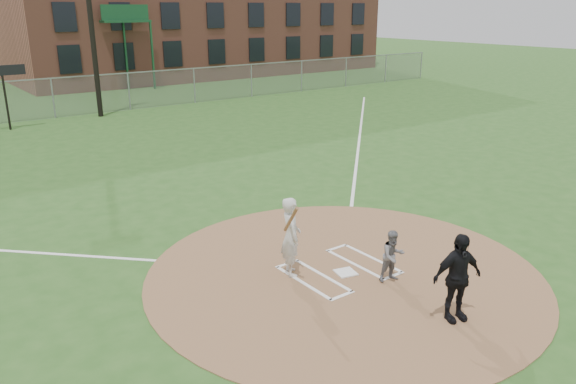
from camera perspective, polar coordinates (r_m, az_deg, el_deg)
ground at (r=12.19m, az=5.68°, el=-8.20°), size 140.00×140.00×0.00m
dirt_circle at (r=12.18m, az=5.68°, el=-8.16°), size 8.40×8.40×0.02m
home_plate at (r=12.14m, az=5.88°, el=-8.13°), size 0.50×0.50×0.03m
foul_line_first at (r=24.25m, az=7.25°, el=5.27°), size 17.04×17.04×0.01m
catcher at (r=11.75m, az=10.60°, el=-6.41°), size 0.61×0.52×1.10m
umpire at (r=10.52m, az=16.81°, el=-8.31°), size 1.05×0.67×1.66m
batters_boxes at (r=12.28m, az=5.21°, el=-7.85°), size 2.08×1.88×0.01m
batter_at_plate at (r=11.71m, az=0.30°, el=-4.52°), size 0.71×1.07×1.78m
outfield_fence at (r=31.21m, az=-22.76°, el=8.81°), size 56.08×0.08×2.03m
scoreboard_sign at (r=28.78m, az=-27.02°, el=10.32°), size 2.00×0.10×2.93m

